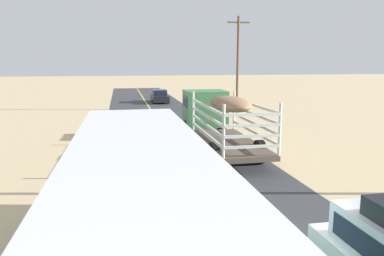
# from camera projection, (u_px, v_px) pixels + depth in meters

# --- Properties ---
(livestock_truck) EXTENTS (2.53, 9.70, 3.02)m
(livestock_truck) POSITION_uv_depth(u_px,v_px,m) (213.00, 113.00, 21.20)
(livestock_truck) COLOR #3F7F4C
(livestock_truck) RESTS_ON road_surface
(bus) EXTENTS (2.54, 10.00, 3.21)m
(bus) POSITION_uv_depth(u_px,v_px,m) (140.00, 220.00, 7.00)
(bus) COLOR #2D8C66
(bus) RESTS_ON road_surface
(car_far) EXTENTS (1.80, 4.40, 1.46)m
(car_far) POSITION_uv_depth(u_px,v_px,m) (160.00, 97.00, 43.09)
(car_far) COLOR black
(car_far) RESTS_ON road_surface
(power_pole_mid) EXTENTS (2.20, 0.24, 8.97)m
(power_pole_mid) POSITION_uv_depth(u_px,v_px,m) (238.00, 61.00, 36.06)
(power_pole_mid) COLOR brown
(power_pole_mid) RESTS_ON ground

